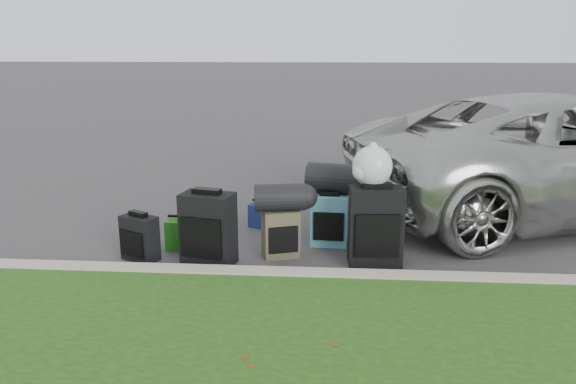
# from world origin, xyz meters

# --- Properties ---
(ground) EXTENTS (120.00, 120.00, 0.00)m
(ground) POSITION_xyz_m (0.00, 0.00, 0.00)
(ground) COLOR #383535
(ground) RESTS_ON ground
(curb) EXTENTS (120.00, 0.18, 0.15)m
(curb) POSITION_xyz_m (0.00, -1.00, 0.07)
(curb) COLOR #9E937F
(curb) RESTS_ON ground
(suv) EXTENTS (5.92, 3.94, 1.51)m
(suv) POSITION_xyz_m (3.33, 1.47, 0.75)
(suv) COLOR #B7B7B2
(suv) RESTS_ON ground
(suitcase_small_black) EXTENTS (0.41, 0.34, 0.45)m
(suitcase_small_black) POSITION_xyz_m (-1.53, -0.47, 0.23)
(suitcase_small_black) COLOR black
(suitcase_small_black) RESTS_ON ground
(suitcase_large_black_left) EXTENTS (0.55, 0.40, 0.71)m
(suitcase_large_black_left) POSITION_xyz_m (-0.82, -0.53, 0.36)
(suitcase_large_black_left) COLOR black
(suitcase_large_black_left) RESTS_ON ground
(suitcase_olive) EXTENTS (0.41, 0.32, 0.49)m
(suitcase_olive) POSITION_xyz_m (-0.14, -0.28, 0.24)
(suitcase_olive) COLOR #3B3525
(suitcase_olive) RESTS_ON ground
(suitcase_teal) EXTENTS (0.39, 0.25, 0.55)m
(suitcase_teal) POSITION_xyz_m (0.35, 0.09, 0.27)
(suitcase_teal) COLOR teal
(suitcase_teal) RESTS_ON ground
(suitcase_large_black_right) EXTENTS (0.52, 0.33, 0.77)m
(suitcase_large_black_right) POSITION_xyz_m (0.79, -0.41, 0.38)
(suitcase_large_black_right) COLOR black
(suitcase_large_black_right) RESTS_ON ground
(tote_green) EXTENTS (0.29, 0.23, 0.31)m
(tote_green) POSITION_xyz_m (-1.21, -0.13, 0.16)
(tote_green) COLOR #1F6C18
(tote_green) RESTS_ON ground
(tote_navy) EXTENTS (0.32, 0.29, 0.28)m
(tote_navy) POSITION_xyz_m (-0.45, 0.65, 0.14)
(tote_navy) COLOR navy
(tote_navy) RESTS_ON ground
(duffel_left) EXTENTS (0.54, 0.35, 0.27)m
(duffel_left) POSITION_xyz_m (-0.14, -0.29, 0.62)
(duffel_left) COLOR black
(duffel_left) RESTS_ON suitcase_olive
(duffel_right) EXTENTS (0.63, 0.44, 0.32)m
(duffel_right) POSITION_xyz_m (0.40, 0.20, 0.71)
(duffel_right) COLOR black
(duffel_right) RESTS_ON suitcase_teal
(trash_bag) EXTENTS (0.38, 0.38, 0.38)m
(trash_bag) POSITION_xyz_m (0.75, -0.33, 0.96)
(trash_bag) COLOR silver
(trash_bag) RESTS_ON suitcase_large_black_right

